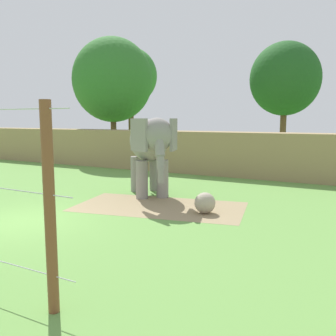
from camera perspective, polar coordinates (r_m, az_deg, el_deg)
name	(u,v)px	position (r m, az deg, el deg)	size (l,w,h in m)	color
ground_plane	(22,221)	(12.52, -21.82, -7.73)	(120.00, 120.00, 0.00)	#609342
dirt_patch	(160,207)	(13.54, -1.32, -6.01)	(6.14, 3.26, 0.01)	#937F5B
embankment_wall	(189,152)	(22.18, 3.29, 2.55)	(36.00, 1.80, 2.47)	#997F56
elephant	(150,144)	(15.16, -2.82, 3.68)	(3.55, 3.75, 3.25)	gray
enrichment_ball	(205,203)	(12.60, 5.77, -5.43)	(0.72, 0.72, 0.72)	tan
tree_far_left	(131,76)	(30.79, -5.85, 13.99)	(4.31, 4.31, 8.92)	brown
tree_left_of_centre	(113,80)	(29.03, -8.61, 13.37)	(6.08, 6.08, 9.34)	brown
tree_behind_wall	(285,79)	(28.12, 17.75, 13.04)	(4.96, 4.96, 8.64)	brown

